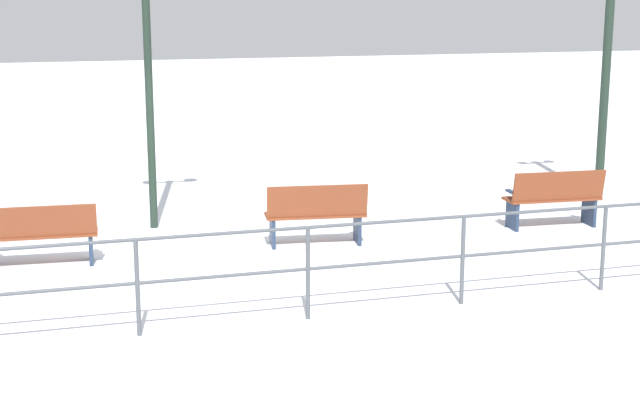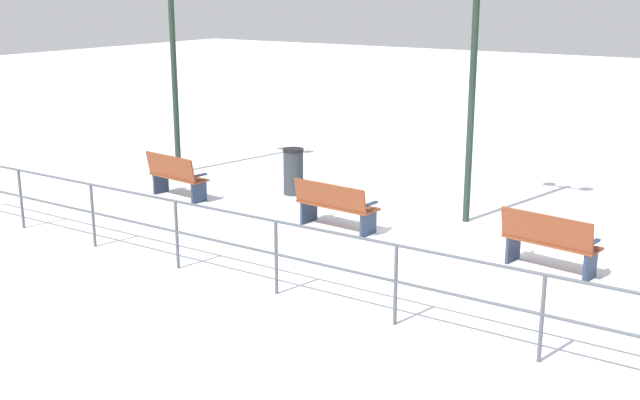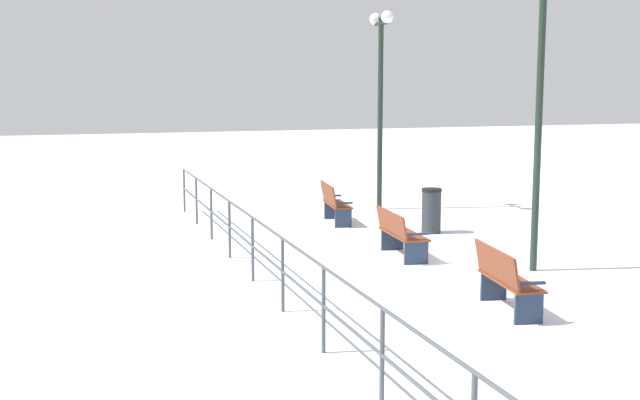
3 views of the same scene
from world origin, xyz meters
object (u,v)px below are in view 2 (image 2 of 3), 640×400
at_px(bench_fourth, 176,176).
at_px(lamppost_middle, 475,30).
at_px(bench_third, 335,205).
at_px(lamppost_far, 172,20).
at_px(trash_bin, 293,171).
at_px(bench_second, 549,241).

distance_m(bench_fourth, lamppost_middle, 6.62).
height_order(bench_third, bench_fourth, bench_fourth).
bearing_deg(lamppost_far, bench_third, -107.94).
height_order(bench_fourth, trash_bin, trash_bin).
xyz_separation_m(lamppost_far, trash_bin, (-0.16, -3.44, -3.01)).
bearing_deg(lamppost_middle, bench_third, 135.96).
relative_size(bench_second, lamppost_middle, 0.30).
bearing_deg(bench_third, bench_second, -86.46).
distance_m(bench_second, bench_fourth, 7.77).
height_order(bench_second, bench_third, bench_second).
xyz_separation_m(lamppost_middle, lamppost_far, (0.00, 7.27, 0.01)).
bearing_deg(lamppost_middle, lamppost_far, 90.00).
height_order(lamppost_middle, lamppost_far, lamppost_middle).
bearing_deg(trash_bin, bench_fourth, 132.28).
bearing_deg(bench_second, lamppost_middle, 57.38).
bearing_deg(bench_fourth, lamppost_far, 49.26).
height_order(bench_second, trash_bin, trash_bin).
relative_size(bench_second, lamppost_far, 0.30).
xyz_separation_m(bench_second, bench_third, (0.02, 3.88, -0.03)).
relative_size(bench_fourth, lamppost_far, 0.29).
distance_m(lamppost_middle, trash_bin, 4.87).
xyz_separation_m(bench_third, lamppost_far, (1.79, 5.54, 3.05)).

